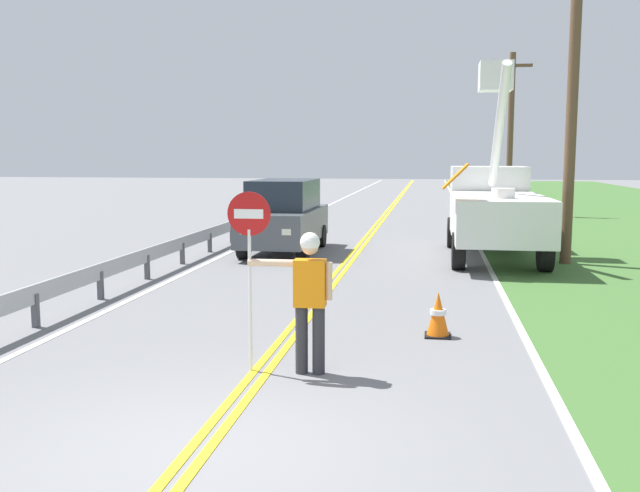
{
  "coord_description": "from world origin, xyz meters",
  "views": [
    {
      "loc": [
        2.14,
        -6.12,
        2.78
      ],
      "look_at": [
        0.21,
        6.0,
        1.2
      ],
      "focal_mm": 39.47,
      "sensor_mm": 36.0,
      "label": 1
    }
  ],
  "objects_px": {
    "utility_bucket_truck": "(493,206)",
    "traffic_cone_lead": "(438,315)",
    "stop_sign_paddle": "(249,241)",
    "utility_pole_near": "(573,89)",
    "flagger_worker": "(309,293)",
    "utility_pole_mid": "(510,131)",
    "oncoming_suv_nearest": "(284,216)"
  },
  "relations": [
    {
      "from": "flagger_worker",
      "to": "stop_sign_paddle",
      "type": "xyz_separation_m",
      "value": [
        -0.77,
        -0.02,
        0.66
      ]
    },
    {
      "from": "utility_bucket_truck",
      "to": "oncoming_suv_nearest",
      "type": "height_order",
      "value": "utility_bucket_truck"
    },
    {
      "from": "flagger_worker",
      "to": "utility_pole_mid",
      "type": "height_order",
      "value": "utility_pole_mid"
    },
    {
      "from": "utility_bucket_truck",
      "to": "utility_pole_near",
      "type": "relative_size",
      "value": 0.8
    },
    {
      "from": "utility_pole_near",
      "to": "traffic_cone_lead",
      "type": "distance_m",
      "value": 9.63
    },
    {
      "from": "stop_sign_paddle",
      "to": "utility_bucket_truck",
      "type": "height_order",
      "value": "utility_bucket_truck"
    },
    {
      "from": "traffic_cone_lead",
      "to": "utility_pole_near",
      "type": "bearing_deg",
      "value": 67.56
    },
    {
      "from": "oncoming_suv_nearest",
      "to": "utility_pole_mid",
      "type": "bearing_deg",
      "value": 62.07
    },
    {
      "from": "utility_pole_mid",
      "to": "utility_pole_near",
      "type": "bearing_deg",
      "value": -90.52
    },
    {
      "from": "oncoming_suv_nearest",
      "to": "utility_pole_mid",
      "type": "distance_m",
      "value": 16.86
    },
    {
      "from": "flagger_worker",
      "to": "traffic_cone_lead",
      "type": "bearing_deg",
      "value": 52.54
    },
    {
      "from": "stop_sign_paddle",
      "to": "utility_pole_mid",
      "type": "height_order",
      "value": "utility_pole_mid"
    },
    {
      "from": "oncoming_suv_nearest",
      "to": "flagger_worker",
      "type": "bearing_deg",
      "value": -76.51
    },
    {
      "from": "stop_sign_paddle",
      "to": "traffic_cone_lead",
      "type": "distance_m",
      "value": 3.52
    },
    {
      "from": "utility_pole_near",
      "to": "flagger_worker",
      "type": "bearing_deg",
      "value": -115.98
    },
    {
      "from": "flagger_worker",
      "to": "oncoming_suv_nearest",
      "type": "relative_size",
      "value": 0.4
    },
    {
      "from": "utility_pole_mid",
      "to": "stop_sign_paddle",
      "type": "bearing_deg",
      "value": -102.84
    },
    {
      "from": "stop_sign_paddle",
      "to": "utility_pole_near",
      "type": "xyz_separation_m",
      "value": [
        5.74,
        10.22,
        2.73
      ]
    },
    {
      "from": "utility_bucket_truck",
      "to": "traffic_cone_lead",
      "type": "relative_size",
      "value": 9.74
    },
    {
      "from": "utility_pole_near",
      "to": "utility_pole_mid",
      "type": "distance_m",
      "value": 15.6
    },
    {
      "from": "utility_pole_near",
      "to": "traffic_cone_lead",
      "type": "xyz_separation_m",
      "value": [
        -3.33,
        -8.06,
        -4.1
      ]
    },
    {
      "from": "flagger_worker",
      "to": "utility_pole_mid",
      "type": "xyz_separation_m",
      "value": [
        5.11,
        25.79,
        2.9
      ]
    },
    {
      "from": "flagger_worker",
      "to": "utility_bucket_truck",
      "type": "height_order",
      "value": "utility_bucket_truck"
    },
    {
      "from": "flagger_worker",
      "to": "stop_sign_paddle",
      "type": "bearing_deg",
      "value": -178.81
    },
    {
      "from": "utility_bucket_truck",
      "to": "stop_sign_paddle",
      "type": "bearing_deg",
      "value": -109.28
    },
    {
      "from": "stop_sign_paddle",
      "to": "oncoming_suv_nearest",
      "type": "height_order",
      "value": "stop_sign_paddle"
    },
    {
      "from": "utility_pole_mid",
      "to": "traffic_cone_lead",
      "type": "relative_size",
      "value": 10.78
    },
    {
      "from": "utility_pole_mid",
      "to": "traffic_cone_lead",
      "type": "xyz_separation_m",
      "value": [
        -3.47,
        -23.64,
        -3.61
      ]
    },
    {
      "from": "utility_bucket_truck",
      "to": "traffic_cone_lead",
      "type": "bearing_deg",
      "value": -99.64
    },
    {
      "from": "oncoming_suv_nearest",
      "to": "stop_sign_paddle",
      "type": "bearing_deg",
      "value": -80.33
    },
    {
      "from": "stop_sign_paddle",
      "to": "oncoming_suv_nearest",
      "type": "distance_m",
      "value": 11.31
    },
    {
      "from": "oncoming_suv_nearest",
      "to": "traffic_cone_lead",
      "type": "relative_size",
      "value": 6.6
    }
  ]
}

